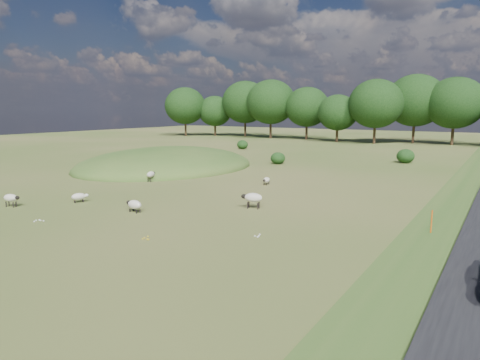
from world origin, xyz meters
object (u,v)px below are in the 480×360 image
Objects in this scene: marker_post at (431,223)px; sheep_4 at (253,198)px; sheep_1 at (11,198)px; sheep_2 at (151,175)px; sheep_3 at (266,180)px; sheep_5 at (134,205)px; sheep_0 at (79,197)px.

sheep_4 is (-9.85, 0.19, 0.06)m from marker_post.
marker_post is 1.05× the size of sheep_1.
sheep_2 is 1.15× the size of sheep_3.
sheep_2 is at bearing -44.24° from sheep_5.
sheep_2 reaches higher than sheep_1.
sheep_2 is (-1.74, 8.23, 0.20)m from sheep_0.
sheep_2 is (0.65, 11.24, 0.03)m from sheep_1.
sheep_3 is 0.77× the size of sheep_4.
sheep_5 is (-5.26, -4.42, -0.21)m from sheep_4.
marker_post is 20.44m from sheep_0.
sheep_0 reaches higher than sheep_3.
sheep_1 is 0.91× the size of sheep_5.
sheep_0 is 8.41m from sheep_2.
sheep_0 is at bearing 7.13° from sheep_5.
marker_post is at bearing 1.31° from sheep_1.
sheep_4 is at bearing -133.10° from sheep_5.
sheep_0 is 0.79× the size of sheep_4.
sheep_0 is at bearing 9.95° from sheep_4.
sheep_1 reaches higher than sheep_0.
sheep_1 is 17.61m from sheep_3.
sheep_2 is at bearing -73.95° from sheep_3.
sheep_1 is 1.09× the size of sheep_3.
sheep_5 is (7.27, 3.04, -0.11)m from sheep_1.
sheep_4 is at bearing -39.14° from sheep_0.
sheep_4 is 6.88m from sheep_5.
marker_post is 0.95× the size of sheep_5.
sheep_2 is (-21.73, 3.97, -0.02)m from marker_post.
sheep_4 reaches higher than sheep_0.
sheep_2 is 0.89× the size of sheep_4.
marker_post is at bearing -50.79° from sheep_0.
marker_post reaches higher than sheep_3.
sheep_1 reaches higher than sheep_5.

